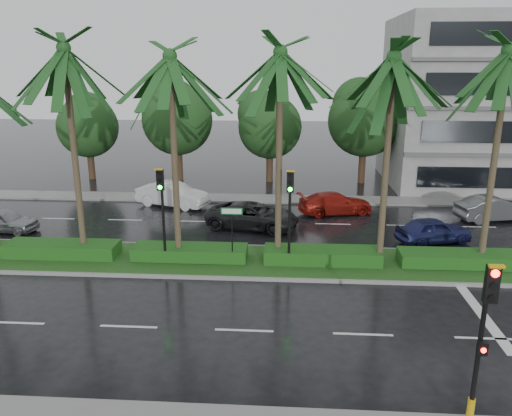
# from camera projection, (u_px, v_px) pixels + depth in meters

# --- Properties ---
(ground) EXTENTS (120.00, 120.00, 0.00)m
(ground) POSITION_uv_depth(u_px,v_px,m) (254.00, 272.00, 21.74)
(ground) COLOR black
(ground) RESTS_ON ground
(far_sidewalk) EXTENTS (40.00, 2.00, 0.12)m
(far_sidewalk) POSITION_uv_depth(u_px,v_px,m) (266.00, 199.00, 33.23)
(far_sidewalk) COLOR slate
(far_sidewalk) RESTS_ON ground
(median) EXTENTS (36.00, 4.00, 0.15)m
(median) POSITION_uv_depth(u_px,v_px,m) (256.00, 261.00, 22.68)
(median) COLOR gray
(median) RESTS_ON ground
(hedge) EXTENTS (35.20, 1.40, 0.60)m
(hedge) POSITION_uv_depth(u_px,v_px,m) (256.00, 254.00, 22.58)
(hedge) COLOR #194614
(hedge) RESTS_ON median
(lane_markings) EXTENTS (34.00, 13.06, 0.01)m
(lane_markings) POSITION_uv_depth(u_px,v_px,m) (325.00, 277.00, 21.14)
(lane_markings) COLOR silver
(lane_markings) RESTS_ON ground
(palm_row) EXTENTS (26.30, 4.20, 10.02)m
(palm_row) POSITION_uv_depth(u_px,v_px,m) (225.00, 73.00, 20.47)
(palm_row) COLOR #453327
(palm_row) RESTS_ON median
(signal_near) EXTENTS (0.34, 0.45, 4.36)m
(signal_near) POSITION_uv_depth(u_px,v_px,m) (482.00, 340.00, 11.67)
(signal_near) COLOR black
(signal_near) RESTS_ON near_sidewalk
(signal_median_left) EXTENTS (0.34, 0.42, 4.36)m
(signal_median_left) POSITION_uv_depth(u_px,v_px,m) (162.00, 202.00, 21.44)
(signal_median_left) COLOR black
(signal_median_left) RESTS_ON median
(signal_median_right) EXTENTS (0.34, 0.42, 4.36)m
(signal_median_right) POSITION_uv_depth(u_px,v_px,m) (290.00, 204.00, 21.10)
(signal_median_right) COLOR black
(signal_median_right) RESTS_ON median
(street_sign) EXTENTS (0.95, 0.09, 2.60)m
(street_sign) POSITION_uv_depth(u_px,v_px,m) (232.00, 222.00, 21.67)
(street_sign) COLOR black
(street_sign) RESTS_ON median
(bg_trees) EXTENTS (33.11, 5.59, 8.07)m
(bg_trees) POSITION_uv_depth(u_px,v_px,m) (291.00, 118.00, 37.15)
(bg_trees) COLOR #3B2D1B
(bg_trees) RESTS_ON ground
(building) EXTENTS (16.00, 10.00, 12.00)m
(building) POSITION_uv_depth(u_px,v_px,m) (504.00, 103.00, 36.28)
(building) COLOR gray
(building) RESTS_ON ground
(car_silver) EXTENTS (1.79, 3.72, 1.22)m
(car_silver) POSITION_uv_depth(u_px,v_px,m) (4.00, 221.00, 26.80)
(car_silver) COLOR gray
(car_silver) RESTS_ON ground
(car_white) EXTENTS (3.02, 4.91, 1.53)m
(car_white) POSITION_uv_depth(u_px,v_px,m) (173.00, 194.00, 31.58)
(car_white) COLOR silver
(car_white) RESTS_ON ground
(car_darkgrey) EXTENTS (3.30, 5.42, 1.40)m
(car_darkgrey) POSITION_uv_depth(u_px,v_px,m) (252.00, 216.00, 27.36)
(car_darkgrey) COLOR black
(car_darkgrey) RESTS_ON ground
(car_red) EXTENTS (2.93, 4.80, 1.30)m
(car_red) POSITION_uv_depth(u_px,v_px,m) (335.00, 203.00, 30.02)
(car_red) COLOR maroon
(car_red) RESTS_ON ground
(car_blue) EXTENTS (2.58, 4.09, 1.30)m
(car_blue) POSITION_uv_depth(u_px,v_px,m) (434.00, 230.00, 25.13)
(car_blue) COLOR navy
(car_blue) RESTS_ON ground
(car_grey) EXTENTS (2.44, 4.53, 1.42)m
(car_grey) POSITION_uv_depth(u_px,v_px,m) (494.00, 208.00, 28.71)
(car_grey) COLOR #4E5052
(car_grey) RESTS_ON ground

